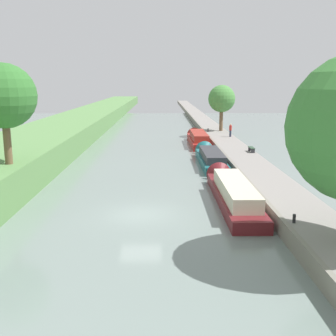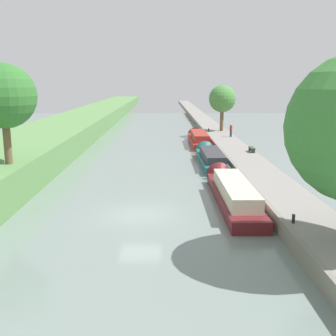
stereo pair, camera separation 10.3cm
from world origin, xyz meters
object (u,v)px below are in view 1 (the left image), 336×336
Objects in this scene: narrowboat_teal at (210,157)px; mooring_bollard_far at (208,130)px; mooring_bollard_near at (294,219)px; person_walking at (230,130)px; park_bench at (252,148)px; narrowboat_maroon at (232,191)px; narrowboat_red at (198,139)px.

narrowboat_teal reaches higher than mooring_bollard_far.
person_walking is at bearing 86.05° from mooring_bollard_near.
narrowboat_teal is 6.85× the size of person_walking.
person_walking is at bearing 91.06° from park_bench.
mooring_bollard_near is (1.89, -7.05, 0.50)m from narrowboat_maroon.
narrowboat_maroon is 1.12× the size of narrowboat_teal.
narrowboat_maroon is 28.28× the size of mooring_bollard_far.
park_bench is at bearing 72.55° from narrowboat_maroon.
person_walking is 11.49m from park_bench.
narrowboat_red is at bearing 93.36° from mooring_bollard_near.
narrowboat_maroon is 1.04× the size of narrowboat_red.
mooring_bollard_near is (1.91, -32.49, 0.48)m from narrowboat_red.
narrowboat_red is 27.30× the size of mooring_bollard_far.
narrowboat_maroon is 8.48× the size of park_bench.
narrowboat_teal is 25.29× the size of mooring_bollard_near.
person_walking reaches higher than mooring_bollard_near.
mooring_bollard_near is at bearing -90.00° from mooring_bollard_far.
narrowboat_teal is at bearing 89.69° from narrowboat_maroon.
narrowboat_teal reaches higher than park_bench.
mooring_bollard_far is at bearing 84.23° from narrowboat_teal.
narrowboat_red is 5.75m from mooring_bollard_far.
mooring_bollard_near is (1.82, -19.83, 0.57)m from narrowboat_teal.
person_walking is (4.14, -0.16, 1.13)m from narrowboat_red.
mooring_bollard_far is 17.22m from park_bench.
mooring_bollard_near is at bearing -84.74° from narrowboat_teal.
person_walking is at bearing 80.73° from narrowboat_maroon.
narrowboat_teal is at bearing -166.55° from park_bench.
mooring_bollard_near is at bearing -93.95° from person_walking.
narrowboat_red is (-0.01, 25.44, 0.02)m from narrowboat_maroon.
narrowboat_maroon reaches higher than narrowboat_teal.
narrowboat_red reaches higher than park_bench.
narrowboat_red reaches higher than narrowboat_teal.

